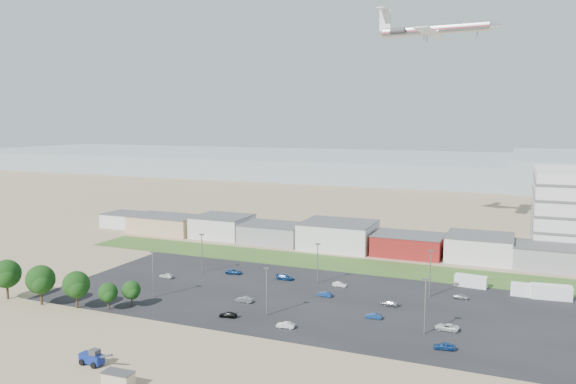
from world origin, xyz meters
The scene contains 35 objects.
ground centered at (0.00, 0.00, 0.00)m, with size 700.00×700.00×0.00m, color #877156.
parking_lot centered at (5.00, 20.00, 0.01)m, with size 120.00×50.00×0.01m, color black.
grass_strip centered at (0.00, 52.00, 0.01)m, with size 160.00×16.00×0.02m, color #34541F.
hills_backdrop centered at (40.00, 315.00, 4.50)m, with size 700.00×200.00×9.00m, color gray, non-canonical shape.
building_row centered at (-17.00, 71.00, 4.00)m, with size 170.00×20.00×8.00m, color silver, non-canonical shape.
portable_shed centered at (-8.30, -30.53, 1.19)m, with size 4.74×2.46×2.39m, color #C2B592, non-canonical shape.
telehandler centered at (-17.43, -26.00, 1.39)m, with size 6.66×2.22×2.78m, color navy, non-canonical shape.
box_trailer_a centered at (36.09, 43.39, 1.39)m, with size 7.44×2.32×2.79m, color silver, non-canonical shape.
box_trailer_b centered at (48.86, 40.61, 1.43)m, with size 7.64×2.39×2.86m, color silver, non-canonical shape.
box_trailer_c centered at (53.48, 40.63, 1.60)m, with size 8.51×2.66×3.19m, color silver, non-canonical shape.
tree_far_left centered at (-58.91, -6.32, 5.08)m, with size 6.77×6.77×10.15m, color black, non-canonical shape.
tree_left centered at (-48.74, -6.41, 4.95)m, with size 6.61×6.61×9.91m, color black, non-canonical shape.
tree_mid centered at (-40.04, -5.15, 4.56)m, with size 6.07×6.07×9.11m, color black, non-canonical shape.
tree_right centered at (-33.28, -3.27, 3.27)m, with size 4.36×4.36×6.54m, color black, non-canonical shape.
tree_near centered at (-30.02, 0.27, 3.18)m, with size 4.25×4.25×6.37m, color black, non-canonical shape.
lightpole_front_l centered at (-29.42, 7.31, 5.25)m, with size 1.24×0.52×10.51m, color slate, non-canonical shape.
lightpole_front_m centered at (-0.82, 6.33, 5.02)m, with size 1.18×0.49×10.04m, color slate, non-canonical shape.
lightpole_front_r centered at (30.70, 8.42, 5.34)m, with size 1.26×0.52×10.67m, color slate, non-canonical shape.
lightpole_back_l centered at (-30.09, 29.30, 5.14)m, with size 1.21×0.50×10.29m, color slate, non-canonical shape.
lightpole_back_m centered at (1.10, 31.89, 4.97)m, with size 1.17×0.49×9.95m, color slate, non-canonical shape.
lightpole_back_r centered at (28.12, 31.57, 5.39)m, with size 1.27×0.53×10.78m, color slate, non-canonical shape.
airliner centered at (16.76, 103.27, 70.00)m, with size 43.52×29.67×12.86m, color silver, non-canonical shape.
parked_car_0 centered at (34.31, 12.12, 0.63)m, with size 2.09×4.53×1.26m, color silver.
parked_car_1 centered at (19.88, 12.96, 0.55)m, with size 1.17×3.36×1.11m, color navy.
parked_car_2 centered at (35.11, 2.63, 0.64)m, with size 1.52×3.77×1.29m, color navy.
parked_car_3 centered at (-7.63, 2.30, 0.54)m, with size 1.51×3.73×1.08m, color black.
parked_car_4 centered at (-8.89, 11.93, 0.63)m, with size 1.33×3.81×1.25m, color #A5A5AA.
parked_car_5 centered at (-35.86, 21.40, 0.63)m, with size 1.48×3.68×1.25m, color silver.
parked_car_6 centered at (-7.54, 31.70, 0.66)m, with size 1.85×4.55×1.32m, color navy.
parked_car_7 centered at (6.15, 22.67, 0.57)m, with size 1.21×3.46×1.14m, color navy.
parked_car_8 centered at (34.96, 32.83, 0.56)m, with size 1.33×3.31×1.13m, color #A5A5AA.
parked_car_9 centered at (-21.89, 31.42, 0.60)m, with size 1.98×4.30×1.20m, color navy.
parked_car_11 centered at (6.93, 31.34, 0.55)m, with size 1.17×3.35×1.10m, color silver.
parked_car_12 centered at (20.97, 21.94, 0.58)m, with size 1.62×3.98×1.15m, color #A5A5AA.
parked_car_13 centered at (5.47, 1.38, 0.59)m, with size 1.25×3.58×1.18m, color silver.
Camera 1 is at (45.97, -94.32, 39.77)m, focal length 35.00 mm.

